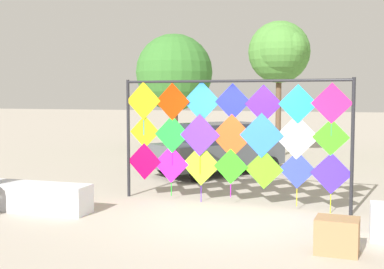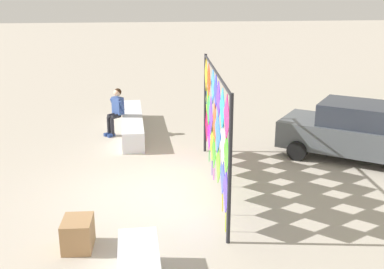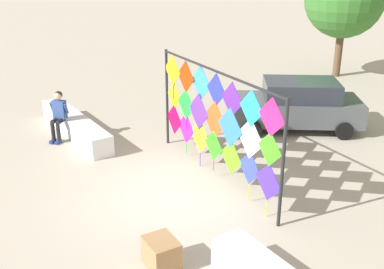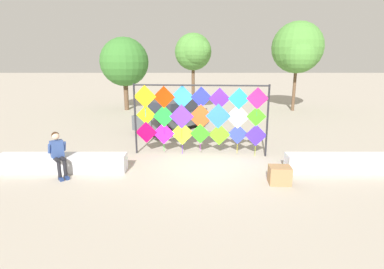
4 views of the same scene
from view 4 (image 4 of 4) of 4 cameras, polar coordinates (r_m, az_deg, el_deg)
The scene contains 10 objects.
ground at distance 10.45m, azimuth 2.68°, elevation -5.97°, with size 120.00×120.00×0.00m, color #ADA393.
plaza_ledge_left at distance 10.80m, azimuth -22.60°, elevation -4.83°, with size 4.09×0.60×0.56m, color silver.
plaza_ledge_right at distance 11.18m, azimuth 27.28°, elevation -4.71°, with size 4.09×0.60×0.56m, color silver.
kite_display_rack at distance 11.33m, azimuth 1.64°, elevation 3.89°, with size 4.92×0.45×2.65m.
seated_vendor at distance 10.18m, azimuth -23.27°, elevation -2.85°, with size 0.66×0.68×1.41m.
parked_car at distance 15.44m, azimuth -3.44°, elevation 3.56°, with size 3.60×4.05×1.48m.
cardboard_box_large at distance 9.39m, azimuth 16.05°, elevation -7.23°, with size 0.62×0.49×0.52m, color #9E754C.
tree_far_right at distance 19.64m, azimuth 0.66°, elevation 15.03°, with size 2.27×2.42×5.00m.
tree_broadleaf at distance 21.79m, azimuth 19.26°, elevation 14.71°, with size 3.32×3.48×5.82m.
tree_palm_like at distance 21.62m, azimuth -12.09°, elevation 13.26°, with size 3.23×3.23×4.85m.
Camera 4 is at (-0.45, -9.80, 3.61)m, focal length 28.93 mm.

